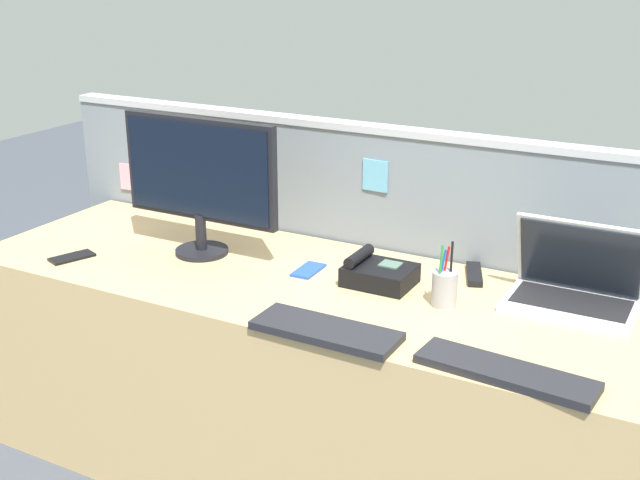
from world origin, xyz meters
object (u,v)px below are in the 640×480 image
Objects in this scene: tv_remote at (474,274)px; cell_phone_blue_case at (308,270)px; desktop_monitor at (200,176)px; cell_phone_black_slab at (72,257)px; keyboard_main at (326,331)px; desk_phone at (378,273)px; keyboard_spare at (506,372)px; pen_cup at (444,288)px; laptop at (575,284)px.

cell_phone_blue_case is at bearing -177.58° from tv_remote.
desktop_monitor is 4.02× the size of cell_phone_black_slab.
cell_phone_black_slab is at bearing -179.52° from tv_remote.
tv_remote is at bearing 69.38° from keyboard_main.
desk_phone is (0.63, 0.03, -0.23)m from desktop_monitor.
desk_phone is 0.24m from cell_phone_blue_case.
desk_phone is 0.63m from keyboard_spare.
cell_phone_black_slab is 1.31m from tv_remote.
desktop_monitor is 3.02× the size of pen_cup.
cell_phone_blue_case is at bearing 175.04° from pen_cup.
desk_phone is 0.38m from keyboard_main.
tv_remote is (0.24, 0.19, -0.02)m from desk_phone.
keyboard_main is at bearing 15.60° from cell_phone_black_slab.
cell_phone_black_slab is at bearing -161.76° from cell_phone_blue_case.
keyboard_spare is 3.34× the size of cell_phone_blue_case.
desktop_monitor reaches higher than laptop.
keyboard_main is 2.10× the size of pen_cup.
pen_cup is at bearing -13.24° from desk_phone.
pen_cup is 0.47m from cell_phone_blue_case.
keyboard_spare is (0.51, -0.37, -0.02)m from desk_phone.
cell_phone_black_slab is (-1.21, -0.23, -0.05)m from pen_cup.
laptop is 1.90× the size of pen_cup.
laptop is 0.74m from keyboard_main.
desktop_monitor is 0.94m from tv_remote.
laptop is at bearing 28.43° from pen_cup.
desktop_monitor is 4.40× the size of cell_phone_blue_case.
pen_cup reaches higher than keyboard_spare.
cell_phone_blue_case is 0.77× the size of tv_remote.
cell_phone_blue_case is (0.74, 0.27, 0.00)m from cell_phone_black_slab.
desktop_monitor reaches higher than desk_phone.
laptop is 2.76× the size of cell_phone_blue_case.
tv_remote is (-0.26, 0.57, -0.00)m from keyboard_spare.
desktop_monitor is 1.59× the size of laptop.
keyboard_spare is 3.05× the size of cell_phone_black_slab.
keyboard_spare is (-0.05, -0.50, -0.06)m from laptop.
desk_phone is 1.07× the size of pen_cup.
cell_phone_blue_case is at bearing 125.47° from keyboard_main.
keyboard_spare is at bearing 1.03° from keyboard_main.
keyboard_main is 2.80× the size of cell_phone_black_slab.
tv_remote is at bearing 119.78° from keyboard_spare.
pen_cup is (0.23, -0.05, 0.02)m from desk_phone.
pen_cup is 1.11× the size of tv_remote.
desktop_monitor is at bearing -178.98° from cell_phone_blue_case.
keyboard_spare is at bearing -95.80° from laptop.
laptop reaches higher than keyboard_spare.
cell_phone_black_slab is at bearing -178.75° from keyboard_spare.
keyboard_spare is 1.49m from cell_phone_black_slab.
desk_phone reaches higher than keyboard_spare.
laptop is 2.11× the size of tv_remote.
pen_cup reaches higher than tv_remote.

